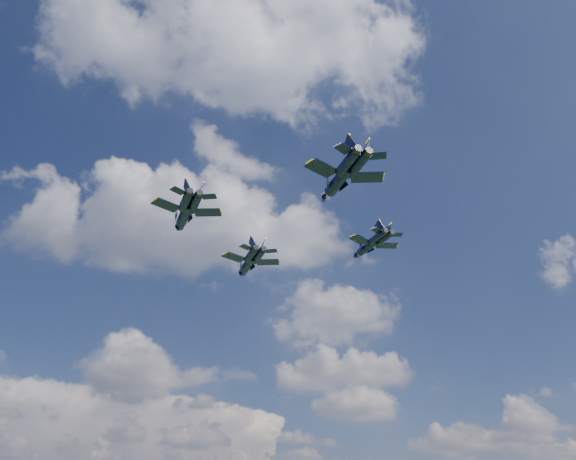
# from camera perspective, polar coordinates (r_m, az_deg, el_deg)

# --- Properties ---
(jet_lead) EXTENTS (12.19, 16.52, 3.89)m
(jet_lead) POSITION_cam_1_polar(r_m,az_deg,el_deg) (120.65, -4.11, -3.49)
(jet_lead) COLOR black
(jet_left) EXTENTS (11.81, 16.09, 3.79)m
(jet_left) POSITION_cam_1_polar(r_m,az_deg,el_deg) (100.24, -10.50, 1.49)
(jet_left) COLOR black
(jet_right) EXTENTS (10.00, 13.89, 3.29)m
(jet_right) POSITION_cam_1_polar(r_m,az_deg,el_deg) (110.02, 8.03, -1.71)
(jet_right) COLOR black
(jet_slot) EXTENTS (12.80, 17.33, 4.08)m
(jet_slot) POSITION_cam_1_polar(r_m,az_deg,el_deg) (89.70, 5.05, 4.93)
(jet_slot) COLOR black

